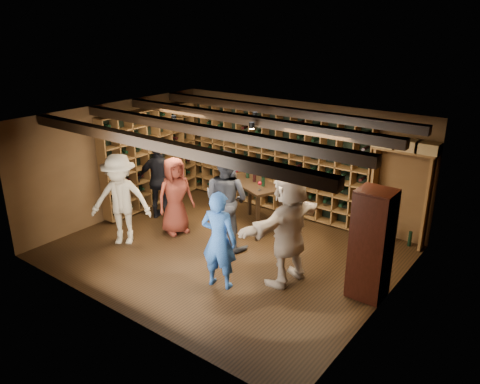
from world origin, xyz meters
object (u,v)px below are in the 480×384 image
Objects in this scene: guest_khaki at (121,200)px; tasting_table at (253,188)px; display_cabinet at (371,246)px; guest_woman_black at (160,181)px; guest_red_floral at (175,196)px; man_blue_shirt at (219,240)px; man_grey_suit at (226,200)px; guest_beige at (288,227)px.

guest_khaki is 2.65m from tasting_table.
display_cabinet is 4.84m from guest_woman_black.
display_cabinet is at bearing 152.04° from guest_woman_black.
man_blue_shirt is at bearing -99.57° from guest_red_floral.
guest_woman_black is at bearing 68.22° from guest_khaki.
display_cabinet is 0.92× the size of man_grey_suit.
man_blue_shirt is 2.50m from guest_khaki.
man_blue_shirt is 2.38m from tasting_table.
guest_khaki is at bearing -68.86° from guest_beige.
man_grey_suit is 2.02m from guest_khaki.
man_grey_suit is 1.02m from tasting_table.
tasting_table is (1.89, 0.80, 0.01)m from guest_woman_black.
guest_beige is at bearing -162.54° from display_cabinet.
guest_beige is at bearing -148.92° from man_blue_shirt.
man_grey_suit reaches higher than man_blue_shirt.
guest_beige is (-1.25, -0.39, 0.13)m from display_cabinet.
guest_red_floral is at bearing 130.77° from guest_woman_black.
man_blue_shirt is 0.83× the size of guest_beige.
display_cabinet is 1.31m from guest_beige.
man_blue_shirt is at bearing -149.73° from display_cabinet.
man_grey_suit is at bearing -94.96° from guest_beige.
guest_red_floral is 0.88× the size of guest_khaki.
tasting_table is at bearing 177.50° from guest_woman_black.
tasting_table is (-1.70, 1.41, -0.13)m from guest_beige.
guest_red_floral is at bearing -178.21° from display_cabinet.
man_blue_shirt is at bearing -35.84° from guest_beige.
tasting_table is (1.11, 1.14, 0.07)m from guest_red_floral.
guest_khaki is 3.37m from guest_beige.
man_blue_shirt is 0.92× the size of guest_khaki.
display_cabinet is 0.98× the size of guest_khaki.
guest_beige reaches higher than tasting_table.
guest_woman_black reaches higher than tasting_table.
display_cabinet is at bearing 3.88° from tasting_table.
guest_woman_black is 0.96× the size of guest_khaki.
guest_woman_black is at bearing -90.63° from guest_beige.
display_cabinet is 2.85m from man_grey_suit.
man_grey_suit is 2.00m from guest_woman_black.
display_cabinet is 2.36m from man_blue_shirt.
man_blue_shirt is (-2.04, -1.19, -0.03)m from display_cabinet.
display_cabinet is at bearing 177.99° from man_grey_suit.
guest_beige is at bearing 144.98° from guest_woman_black.
guest_red_floral is at bearing -111.43° from tasting_table.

